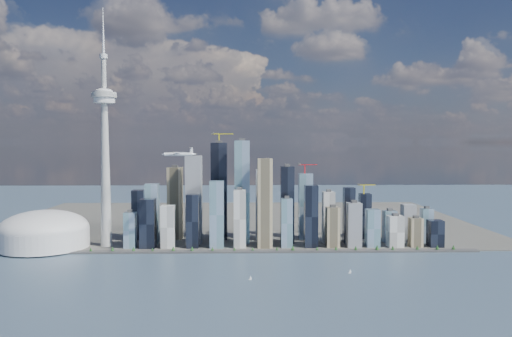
{
  "coord_description": "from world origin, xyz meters",
  "views": [
    {
      "loc": [
        25.88,
        -852.78,
        245.64
      ],
      "look_at": [
        49.33,
        260.0,
        187.31
      ],
      "focal_mm": 35.0,
      "sensor_mm": 36.0,
      "label": 1
    }
  ],
  "objects_px": {
    "airplane": "(179,154)",
    "sailboat_west": "(250,278)",
    "needle_tower": "(105,147)",
    "dome_stadium": "(44,232)",
    "sailboat_east": "(350,272)"
  },
  "relations": [
    {
      "from": "dome_stadium",
      "to": "sailboat_west",
      "type": "height_order",
      "value": "dome_stadium"
    },
    {
      "from": "dome_stadium",
      "to": "needle_tower",
      "type": "bearing_deg",
      "value": 4.09
    },
    {
      "from": "needle_tower",
      "to": "airplane",
      "type": "relative_size",
      "value": 7.8
    },
    {
      "from": "airplane",
      "to": "needle_tower",
      "type": "bearing_deg",
      "value": 135.59
    },
    {
      "from": "sailboat_west",
      "to": "dome_stadium",
      "type": "bearing_deg",
      "value": 143.94
    },
    {
      "from": "needle_tower",
      "to": "sailboat_east",
      "type": "distance_m",
      "value": 620.9
    },
    {
      "from": "dome_stadium",
      "to": "airplane",
      "type": "bearing_deg",
      "value": -19.42
    },
    {
      "from": "airplane",
      "to": "sailboat_west",
      "type": "relative_size",
      "value": 8.52
    },
    {
      "from": "needle_tower",
      "to": "sailboat_east",
      "type": "bearing_deg",
      "value": -24.83
    },
    {
      "from": "dome_stadium",
      "to": "sailboat_west",
      "type": "relative_size",
      "value": 24.14
    },
    {
      "from": "dome_stadium",
      "to": "airplane",
      "type": "distance_m",
      "value": 391.93
    },
    {
      "from": "sailboat_west",
      "to": "sailboat_east",
      "type": "xyz_separation_m",
      "value": [
        188.01,
        40.96,
        0.09
      ]
    },
    {
      "from": "needle_tower",
      "to": "dome_stadium",
      "type": "xyz_separation_m",
      "value": [
        -140.0,
        -10.0,
        -196.4
      ]
    },
    {
      "from": "sailboat_west",
      "to": "airplane",
      "type": "bearing_deg",
      "value": 126.93
    },
    {
      "from": "dome_stadium",
      "to": "sailboat_east",
      "type": "xyz_separation_m",
      "value": [
        662.28,
        -231.68,
        -36.69
      ]
    }
  ]
}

